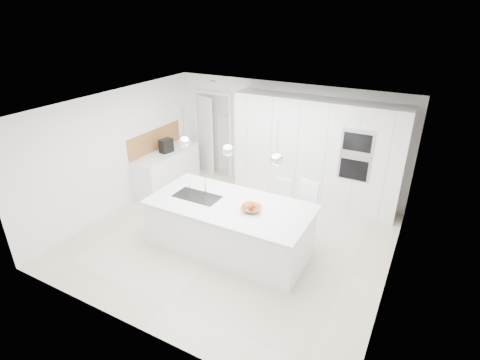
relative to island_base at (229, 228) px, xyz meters
The scene contains 26 objects.
floor 0.53m from the island_base, 108.43° to the left, with size 5.50×5.50×0.00m, color beige.
wall_back 2.92m from the island_base, 92.05° to the left, with size 5.50×5.50×0.00m, color white.
wall_left 2.98m from the island_base, behind, with size 5.00×5.00×0.00m, color white.
ceiling 2.09m from the island_base, 108.43° to the left, with size 5.50×5.50×0.00m, color white.
tall_cabinets 2.69m from the island_base, 74.36° to the left, with size 3.60×0.60×2.30m, color white.
oven_stack 2.86m from the island_base, 53.85° to the left, with size 0.62×0.04×1.05m, color #A5A5A8, non-canonical shape.
doorway_frame 3.50m from the island_base, 126.50° to the left, with size 1.11×0.08×2.13m, color white, non-canonical shape.
hallway_door 3.61m from the island_base, 130.22° to the left, with size 0.82×0.04×2.00m, color white.
radiator 3.28m from the island_base, 122.08° to the left, with size 0.32×0.04×1.40m, color white, non-canonical shape.
left_base_cabinets 2.96m from the island_base, 149.53° to the left, with size 0.60×1.80×0.86m, color white.
left_worktop 2.99m from the island_base, 149.53° to the left, with size 0.62×1.82×0.04m, color white.
oak_backsplash 3.29m from the island_base, 152.14° to the left, with size 0.02×1.80×0.50m, color #A97340.
island_base is the anchor object (origin of this frame).
island_worktop 0.45m from the island_base, 90.00° to the left, with size 2.84×1.40×0.04m, color white.
island_sink 0.76m from the island_base, behind, with size 0.84×0.44×0.18m, color #3F3F42, non-canonical shape.
island_tap 0.89m from the island_base, 161.57° to the left, with size 0.02×0.02×0.30m, color white.
pendant_left 1.70m from the island_base, behind, with size 0.20×0.20×0.20m, color white.
pendant_mid 1.47m from the island_base, 146.31° to the right, with size 0.20×0.20×0.20m, color white.
pendant_right 1.70m from the island_base, ahead, with size 0.20×0.20×0.20m, color white.
fruit_bowl 0.67m from the island_base, ahead, with size 0.34×0.34×0.08m, color #A97340.
espresso_machine 3.01m from the island_base, 149.21° to the left, with size 0.19×0.30×0.32m, color black.
bar_stool_left 1.14m from the island_base, 60.70° to the left, with size 0.34×0.48×1.04m, color white, non-canonical shape.
bar_stool_right 1.37m from the island_base, 35.26° to the left, with size 0.40×0.55×1.21m, color white, non-canonical shape.
apple_a 0.70m from the island_base, ahead, with size 0.09×0.09×0.09m, color #BE1F05.
apple_b 0.70m from the island_base, ahead, with size 0.09×0.09×0.09m, color #BE1F05.
banana_bunch 0.72m from the island_base, ahead, with size 0.22×0.22×0.03m, color yellow.
Camera 1 is at (2.94, -5.15, 4.01)m, focal length 28.00 mm.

